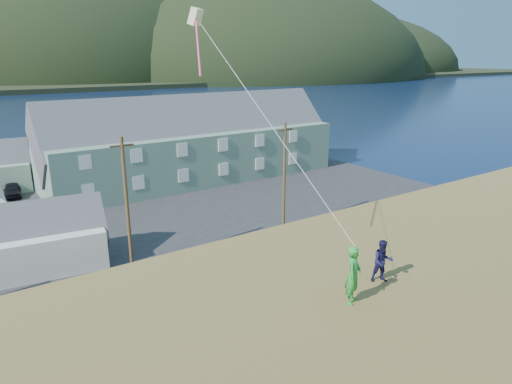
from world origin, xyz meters
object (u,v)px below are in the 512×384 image
kite_flyer_green (353,275)px  kite_flyer_navy (383,261)px  lodge (195,141)px  shed_white (51,237)px

kite_flyer_green → kite_flyer_navy: kite_flyer_green is taller
kite_flyer_green → kite_flyer_navy: bearing=-18.4°
lodge → kite_flyer_green: size_ratio=18.99×
lodge → shed_white: (-19.41, -15.75, -2.45)m
lodge → shed_white: size_ratio=4.41×
kite_flyer_green → kite_flyer_navy: size_ratio=1.26×
shed_white → kite_flyer_navy: 25.19m
kite_flyer_green → shed_white: bearing=70.0°
shed_white → kite_flyer_green: size_ratio=4.30×
lodge → kite_flyer_green: 42.62m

